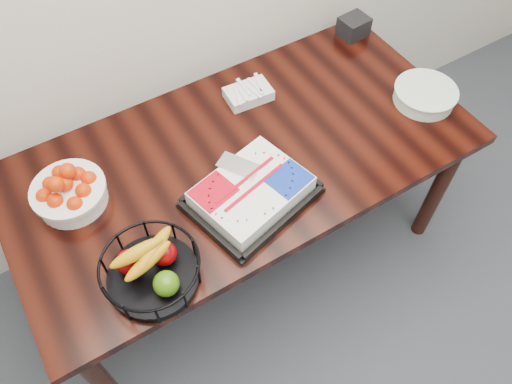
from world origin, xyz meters
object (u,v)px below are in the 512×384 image
cake_tray (252,193)px  napkin_box (354,27)px  table (243,167)px  fruit_basket (151,269)px  plate_stack (425,95)px  tangerine_bowl (68,189)px

cake_tray → napkin_box: 1.04m
table → cake_tray: bearing=-111.8°
fruit_basket → napkin_box: (1.31, 0.66, -0.02)m
plate_stack → napkin_box: bearing=88.1°
plate_stack → napkin_box: 0.50m
tangerine_bowl → fruit_basket: size_ratio=0.83×
table → tangerine_bowl: size_ratio=6.90×
plate_stack → cake_tray: bearing=-176.4°
fruit_basket → tangerine_bowl: bearing=105.4°
cake_tray → fruit_basket: (-0.43, -0.10, 0.03)m
table → napkin_box: bearing=23.6°
table → fruit_basket: fruit_basket is taller
fruit_basket → napkin_box: size_ratio=2.53×
tangerine_bowl → fruit_basket: (0.12, -0.43, -0.00)m
table → fruit_basket: size_ratio=5.71×
cake_tray → fruit_basket: 0.44m
cake_tray → tangerine_bowl: 0.64m
napkin_box → tangerine_bowl: bearing=-170.8°
table → plate_stack: plate_stack is taller
table → napkin_box: 0.88m
tangerine_bowl → plate_stack: (1.41, -0.27, -0.04)m
cake_tray → plate_stack: (0.86, 0.05, -0.01)m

